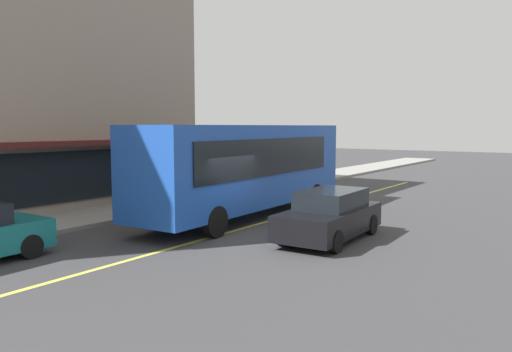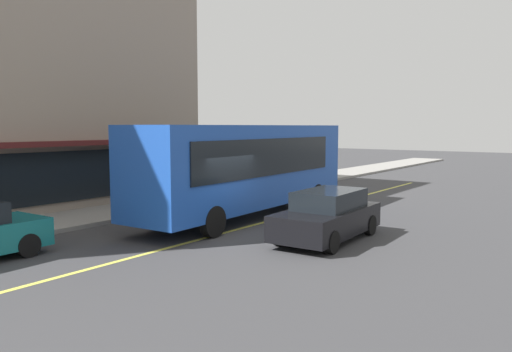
{
  "view_description": "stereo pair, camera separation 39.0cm",
  "coord_description": "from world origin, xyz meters",
  "px_view_note": "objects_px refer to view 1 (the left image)",
  "views": [
    {
      "loc": [
        -12.62,
        -9.96,
        3.45
      ],
      "look_at": [
        2.7,
        0.73,
        1.6
      ],
      "focal_mm": 35.12,
      "sensor_mm": 36.0,
      "label": 1
    },
    {
      "loc": [
        -12.4,
        -10.27,
        3.45
      ],
      "look_at": [
        2.7,
        0.73,
        1.6
      ],
      "focal_mm": 35.12,
      "sensor_mm": 36.0,
      "label": 2
    }
  ],
  "objects_px": {
    "traffic_light": "(177,148)",
    "pedestrian_mid_block": "(144,179)",
    "pedestrian_waiting": "(212,171)",
    "bus": "(247,165)",
    "car_black": "(330,216)"
  },
  "relations": [
    {
      "from": "traffic_light",
      "to": "pedestrian_mid_block",
      "type": "bearing_deg",
      "value": 97.25
    },
    {
      "from": "pedestrian_waiting",
      "to": "traffic_light",
      "type": "bearing_deg",
      "value": -160.84
    },
    {
      "from": "traffic_light",
      "to": "pedestrian_mid_block",
      "type": "relative_size",
      "value": 1.97
    },
    {
      "from": "traffic_light",
      "to": "pedestrian_mid_block",
      "type": "height_order",
      "value": "traffic_light"
    },
    {
      "from": "bus",
      "to": "traffic_light",
      "type": "relative_size",
      "value": 3.51
    },
    {
      "from": "bus",
      "to": "pedestrian_waiting",
      "type": "xyz_separation_m",
      "value": [
        4.04,
        5.15,
        -0.76
      ]
    },
    {
      "from": "car_black",
      "to": "pedestrian_mid_block",
      "type": "relative_size",
      "value": 2.69
    },
    {
      "from": "bus",
      "to": "car_black",
      "type": "relative_size",
      "value": 2.57
    },
    {
      "from": "car_black",
      "to": "traffic_light",
      "type": "bearing_deg",
      "value": 77.06
    },
    {
      "from": "traffic_light",
      "to": "pedestrian_mid_block",
      "type": "distance_m",
      "value": 2.33
    },
    {
      "from": "pedestrian_mid_block",
      "to": "pedestrian_waiting",
      "type": "xyz_separation_m",
      "value": [
        4.11,
        -0.49,
        0.11
      ]
    },
    {
      "from": "bus",
      "to": "car_black",
      "type": "bearing_deg",
      "value": -111.49
    },
    {
      "from": "car_black",
      "to": "pedestrian_mid_block",
      "type": "height_order",
      "value": "pedestrian_mid_block"
    },
    {
      "from": "traffic_light",
      "to": "car_black",
      "type": "distance_m",
      "value": 8.55
    },
    {
      "from": "car_black",
      "to": "pedestrian_waiting",
      "type": "xyz_separation_m",
      "value": [
        5.75,
        9.5,
        0.49
      ]
    }
  ]
}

